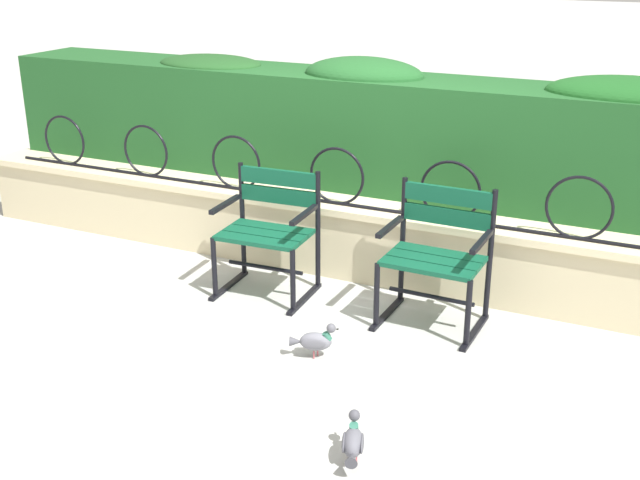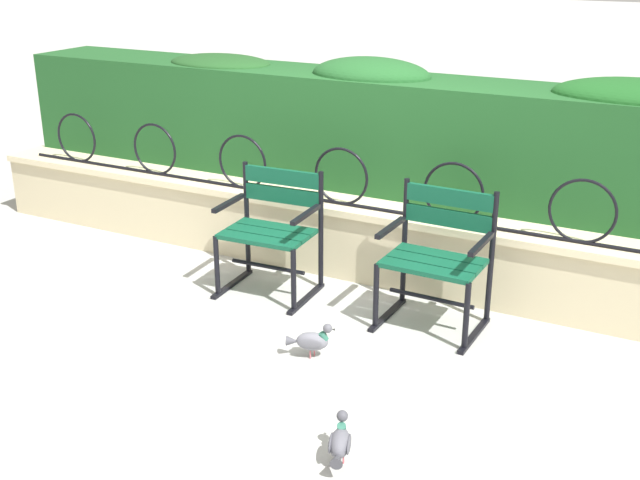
# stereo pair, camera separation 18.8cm
# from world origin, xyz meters

# --- Properties ---
(ground_plane) EXTENTS (60.00, 60.00, 0.00)m
(ground_plane) POSITION_xyz_m (0.00, 0.00, 0.00)
(ground_plane) COLOR #ADADA8
(stone_wall) EXTENTS (6.84, 0.41, 0.54)m
(stone_wall) POSITION_xyz_m (0.00, 0.95, 0.27)
(stone_wall) COLOR beige
(stone_wall) RESTS_ON ground
(iron_arch_fence) EXTENTS (6.31, 0.02, 0.42)m
(iron_arch_fence) POSITION_xyz_m (-0.19, 0.87, 0.72)
(iron_arch_fence) COLOR black
(iron_arch_fence) RESTS_ON stone_wall
(hedge_row) EXTENTS (6.70, 0.66, 0.96)m
(hedge_row) POSITION_xyz_m (0.02, 1.46, 0.99)
(hedge_row) COLOR #1E5123
(hedge_row) RESTS_ON stone_wall
(park_chair_left) EXTENTS (0.65, 0.55, 0.85)m
(park_chair_left) POSITION_xyz_m (-0.51, 0.42, 0.46)
(park_chair_left) COLOR #0F4C33
(park_chair_left) RESTS_ON ground
(park_chair_right) EXTENTS (0.64, 0.53, 0.88)m
(park_chair_right) POSITION_xyz_m (0.67, 0.45, 0.47)
(park_chair_right) COLOR #0F4C33
(park_chair_right) RESTS_ON ground
(pigeon_near_chairs) EXTENTS (0.16, 0.28, 0.22)m
(pigeon_near_chairs) POSITION_xyz_m (0.78, -1.15, 0.11)
(pigeon_near_chairs) COLOR #5B5B66
(pigeon_near_chairs) RESTS_ON ground
(pigeon_far_side) EXTENTS (0.28, 0.17, 0.22)m
(pigeon_far_side) POSITION_xyz_m (0.19, -0.32, 0.11)
(pigeon_far_side) COLOR slate
(pigeon_far_side) RESTS_ON ground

